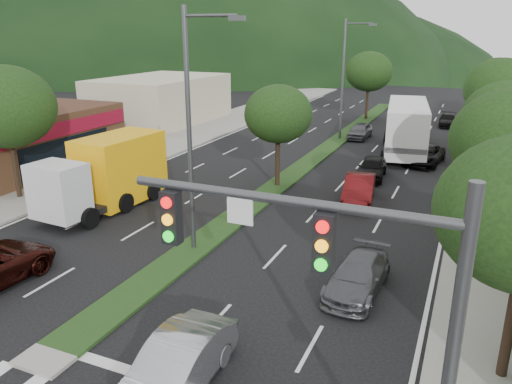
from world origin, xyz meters
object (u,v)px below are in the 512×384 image
at_px(traffic_signal, 359,303).
at_px(tree_l_a, 6,107).
at_px(car_queue_a, 372,168).
at_px(car_queue_d, 424,155).
at_px(streetlight_mid, 345,74).
at_px(motorhome, 406,127).
at_px(tree_r_c, 505,117).
at_px(tree_r_d, 501,89).
at_px(tree_med_near, 278,114).
at_px(car_queue_f, 448,120).
at_px(streetlight_near, 193,122).
at_px(car_queue_b, 358,276).
at_px(tree_r_e, 497,81).
at_px(car_queue_c, 359,189).
at_px(sedan_silver, 177,366).
at_px(car_queue_e, 360,131).
at_px(box_truck, 109,175).
at_px(tree_med_far, 369,72).

bearing_deg(traffic_signal, tree_l_a, 151.81).
xyz_separation_m(car_queue_a, car_queue_d, (2.72, 5.00, -0.02)).
xyz_separation_m(streetlight_mid, motorhome, (5.70, -3.18, -3.52)).
bearing_deg(motorhome, tree_r_c, -66.04).
height_order(tree_r_d, tree_med_near, tree_r_d).
relative_size(tree_r_d, car_queue_f, 1.72).
relative_size(streetlight_near, car_queue_b, 2.32).
height_order(tree_r_e, car_queue_c, tree_r_e).
relative_size(sedan_silver, car_queue_d, 0.93).
distance_m(tree_r_e, car_queue_d, 14.21).
distance_m(car_queue_a, car_queue_e, 12.49).
distance_m(box_truck, motorhome, 22.74).
height_order(tree_r_e, streetlight_mid, streetlight_mid).
distance_m(tree_r_c, tree_med_near, 12.17).
distance_m(tree_r_d, sedan_silver, 31.24).
xyz_separation_m(streetlight_mid, car_queue_e, (1.29, 1.18, -4.90)).
distance_m(tree_r_c, car_queue_a, 8.47).
bearing_deg(tree_r_e, traffic_signal, -94.09).
relative_size(traffic_signal, sedan_silver, 1.56).
distance_m(tree_r_d, car_queue_b, 23.71).
bearing_deg(car_queue_f, car_queue_b, -95.15).
distance_m(tree_r_c, tree_med_far, 26.83).
bearing_deg(tree_r_d, car_queue_d, -147.12).
distance_m(tree_med_near, box_truck, 10.17).
height_order(tree_med_far, car_queue_d, tree_med_far).
relative_size(tree_r_e, car_queue_f, 1.61).
bearing_deg(sedan_silver, car_queue_b, 64.81).
bearing_deg(streetlight_mid, tree_r_e, 30.69).
bearing_deg(streetlight_mid, tree_med_near, -90.78).
relative_size(tree_r_d, tree_med_near, 1.19).
height_order(streetlight_near, car_queue_f, streetlight_near).
relative_size(streetlight_mid, motorhome, 0.96).
height_order(tree_r_e, sedan_silver, tree_r_e).
xyz_separation_m(tree_r_d, sedan_silver, (-7.87, -29.91, -4.44)).
relative_size(tree_r_c, sedan_silver, 1.44).
xyz_separation_m(tree_r_c, car_queue_d, (-4.39, 7.16, -4.08)).
bearing_deg(streetlight_mid, sedan_silver, -83.19).
xyz_separation_m(tree_r_d, car_queue_c, (-6.84, -12.84, -4.44)).
bearing_deg(motorhome, car_queue_f, 72.33).
relative_size(sedan_silver, box_truck, 0.58).
relative_size(tree_r_e, streetlight_near, 0.67).
xyz_separation_m(tree_r_c, car_queue_a, (-7.11, 2.16, -4.06)).
bearing_deg(streetlight_mid, box_truck, -107.98).
bearing_deg(car_queue_f, tree_med_near, -111.64).
bearing_deg(car_queue_a, tree_r_d, 43.70).
distance_m(streetlight_near, motorhome, 22.82).
distance_m(tree_l_a, car_queue_b, 20.52).
xyz_separation_m(car_queue_d, car_queue_e, (-6.11, 7.02, 0.01)).
bearing_deg(car_queue_c, car_queue_b, -85.67).
height_order(traffic_signal, streetlight_mid, streetlight_mid).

